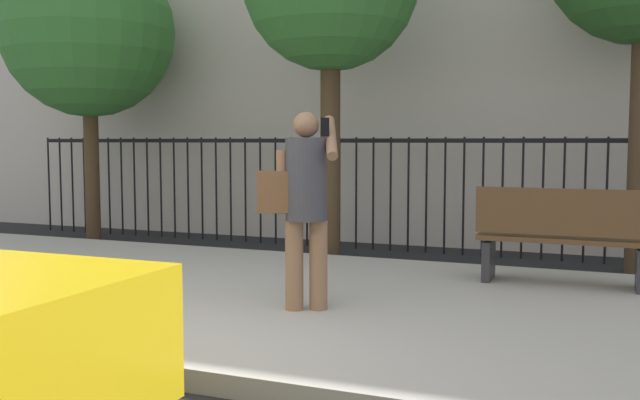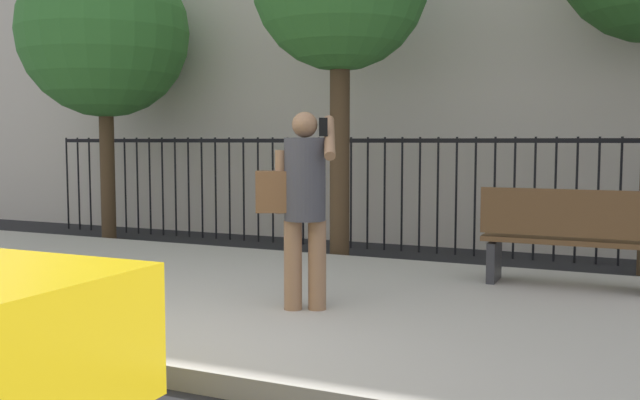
{
  "view_description": "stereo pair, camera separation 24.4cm",
  "coord_description": "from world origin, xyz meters",
  "views": [
    {
      "loc": [
        2.92,
        -3.61,
        1.55
      ],
      "look_at": [
        0.65,
        1.99,
        1.04
      ],
      "focal_mm": 39.64,
      "sensor_mm": 36.0,
      "label": 1
    },
    {
      "loc": [
        3.15,
        -3.51,
        1.55
      ],
      "look_at": [
        0.65,
        1.99,
        1.04
      ],
      "focal_mm": 39.64,
      "sensor_mm": 36.0,
      "label": 2
    }
  ],
  "objects": [
    {
      "name": "street_tree_mid",
      "position": [
        -4.43,
        5.14,
        3.19
      ],
      "size": [
        2.6,
        2.6,
        4.5
      ],
      "color": "#4C3823",
      "rests_on": "ground"
    },
    {
      "name": "ground_plane",
      "position": [
        0.0,
        0.0,
        0.0
      ],
      "size": [
        60.0,
        60.0,
        0.0
      ],
      "primitive_type": "plane",
      "color": "black"
    },
    {
      "name": "sidewalk",
      "position": [
        0.0,
        2.2,
        0.07
      ],
      "size": [
        28.0,
        4.4,
        0.15
      ],
      "primitive_type": "cube",
      "color": "#B2ADA3",
      "rests_on": "ground"
    },
    {
      "name": "iron_fence",
      "position": [
        0.0,
        5.9,
        1.02
      ],
      "size": [
        12.03,
        0.04,
        1.6
      ],
      "color": "black",
      "rests_on": "ground"
    },
    {
      "name": "street_bench",
      "position": [
        2.55,
        3.48,
        0.65
      ],
      "size": [
        1.6,
        0.45,
        0.95
      ],
      "color": "brown",
      "rests_on": "sidewalk"
    },
    {
      "name": "pedestrian_on_phone",
      "position": [
        0.62,
        1.68,
        1.1
      ],
      "size": [
        0.72,
        0.56,
        1.63
      ],
      "color": "#936B4C",
      "rests_on": "sidewalk"
    }
  ]
}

